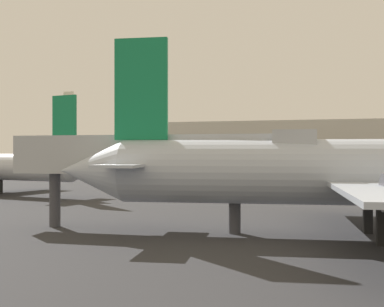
{
  "coord_description": "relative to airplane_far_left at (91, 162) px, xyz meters",
  "views": [
    {
      "loc": [
        4.37,
        -8.01,
        4.78
      ],
      "look_at": [
        -7.7,
        32.9,
        4.66
      ],
      "focal_mm": 47.83,
      "sensor_mm": 36.0,
      "label": 1
    }
  ],
  "objects": [
    {
      "name": "airplane_far_left",
      "position": [
        0.0,
        0.0,
        0.0
      ],
      "size": [
        23.0,
        17.92,
        7.65
      ],
      "rotation": [
        0.0,
        0.0,
        3.31
      ],
      "color": "silver",
      "rests_on": "ground_plane"
    },
    {
      "name": "jet_bridge",
      "position": [
        39.08,
        -64.13,
        1.82
      ],
      "size": [
        18.92,
        3.11,
        6.03
      ],
      "rotation": [
        0.0,
        0.0,
        0.05
      ],
      "color": "#B2B7BC",
      "rests_on": "ground_plane"
    },
    {
      "name": "light_mast_left",
      "position": [
        -12.06,
        12.07,
        7.97
      ],
      "size": [
        2.4,
        0.5,
        18.82
      ],
      "color": "slate",
      "rests_on": "ground_plane"
    },
    {
      "name": "terminal_building",
      "position": [
        31.85,
        51.83,
        3.82
      ],
      "size": [
        70.76,
        24.9,
        13.03
      ],
      "primitive_type": "cube",
      "color": "beige",
      "rests_on": "ground_plane"
    }
  ]
}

